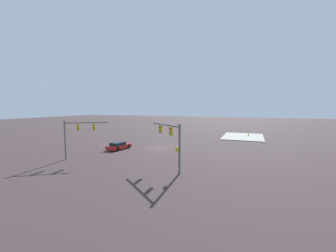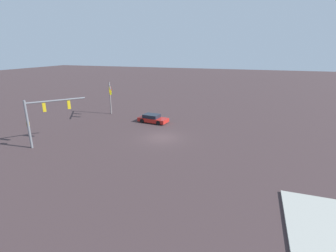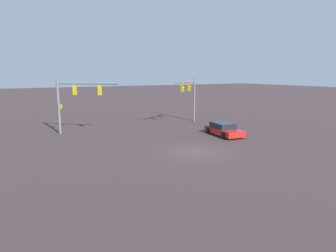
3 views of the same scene
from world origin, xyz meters
name	(u,v)px [view 3 (image 3 of 3)]	position (x,y,z in m)	size (l,w,h in m)	color
ground_plane	(196,152)	(0.00, 0.00, 0.00)	(231.54, 231.54, 0.00)	#3D2E2F
traffic_signal_near_corner	(190,92)	(-11.32, 7.01, 3.73)	(3.22, 4.71, 5.27)	slate
traffic_signal_opposite_side	(73,96)	(-11.34, -6.49, 3.70)	(4.35, 4.93, 5.29)	slate
sedan_car_approaching	(224,129)	(-3.62, 5.82, 0.57)	(4.55, 2.42, 1.21)	#B01E19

